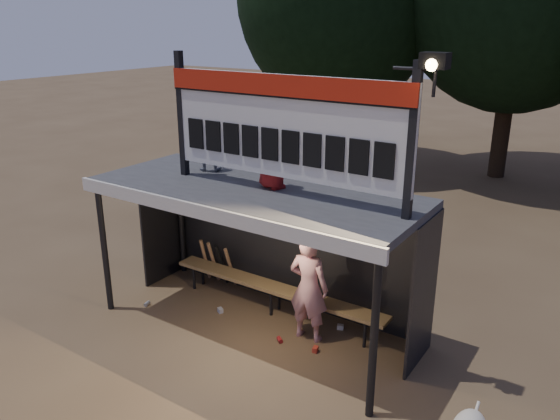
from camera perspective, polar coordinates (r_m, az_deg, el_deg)
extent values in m
plane|color=brown|center=(8.95, -2.54, -12.04)|extent=(80.00, 80.00, 0.00)
imported|color=white|center=(8.26, 3.02, -8.11)|extent=(0.66, 0.46, 1.71)
imported|color=gray|center=(8.94, -7.68, 7.10)|extent=(0.58, 0.54, 0.95)
imported|color=maroon|center=(7.86, -0.80, 6.22)|extent=(0.63, 0.52, 1.11)
cube|color=#3C3C3F|center=(8.02, -2.78, 1.91)|extent=(5.00, 2.00, 0.12)
cube|color=silver|center=(7.28, -7.53, -0.38)|extent=(5.10, 0.06, 0.20)
cylinder|color=black|center=(9.41, -17.88, -3.88)|extent=(0.10, 0.10, 2.20)
cylinder|color=black|center=(6.69, 9.79, -13.05)|extent=(0.10, 0.10, 2.20)
cylinder|color=black|center=(10.52, -10.32, -0.80)|extent=(0.10, 0.10, 2.20)
cylinder|color=black|center=(8.18, 15.06, -7.16)|extent=(0.10, 0.10, 2.20)
cube|color=black|center=(9.19, 1.04, -3.47)|extent=(5.00, 0.04, 2.20)
cube|color=black|center=(10.33, -12.25, -1.32)|extent=(0.04, 1.00, 2.20)
cube|color=black|center=(7.81, 14.77, -8.45)|extent=(0.04, 1.00, 2.20)
cylinder|color=black|center=(8.84, 1.08, 2.83)|extent=(5.00, 0.06, 0.06)
cube|color=black|center=(8.64, -10.22, 9.77)|extent=(0.10, 0.10, 1.90)
cube|color=black|center=(6.68, 13.66, 6.83)|extent=(0.10, 0.10, 1.90)
cube|color=silver|center=(7.50, 0.21, 8.67)|extent=(3.80, 0.08, 1.40)
cube|color=red|center=(7.38, 0.00, 12.90)|extent=(3.80, 0.04, 0.28)
cube|color=black|center=(7.39, -0.02, 11.74)|extent=(3.80, 0.02, 0.03)
cube|color=black|center=(8.44, -8.76, 7.90)|extent=(0.27, 0.03, 0.45)
cube|color=black|center=(8.21, -6.99, 7.68)|extent=(0.27, 0.03, 0.45)
cube|color=black|center=(8.00, -5.11, 7.44)|extent=(0.27, 0.03, 0.45)
cube|color=black|center=(7.80, -3.15, 7.18)|extent=(0.27, 0.03, 0.45)
cube|color=black|center=(7.60, -1.08, 6.89)|extent=(0.27, 0.03, 0.45)
cube|color=black|center=(7.42, 1.10, 6.58)|extent=(0.27, 0.03, 0.45)
cube|color=black|center=(7.24, 3.37, 6.25)|extent=(0.27, 0.03, 0.45)
cube|color=black|center=(7.08, 5.76, 5.89)|extent=(0.27, 0.03, 0.45)
cube|color=black|center=(6.94, 8.24, 5.50)|extent=(0.27, 0.03, 0.45)
cube|color=black|center=(6.80, 10.82, 5.09)|extent=(0.27, 0.03, 0.45)
cylinder|color=black|center=(6.58, 13.83, 14.15)|extent=(0.50, 0.04, 0.04)
cylinder|color=black|center=(6.51, 15.83, 12.60)|extent=(0.04, 0.04, 0.30)
cube|color=black|center=(6.44, 15.89, 14.78)|extent=(0.30, 0.22, 0.18)
sphere|color=#FFD88C|center=(6.36, 15.59, 14.39)|extent=(0.14, 0.14, 0.14)
cube|color=olive|center=(9.12, -0.53, -8.15)|extent=(4.00, 0.35, 0.06)
cylinder|color=black|center=(10.10, -8.97, -6.99)|extent=(0.05, 0.05, 0.45)
cylinder|color=black|center=(10.26, -8.07, -6.51)|extent=(0.05, 0.05, 0.45)
cylinder|color=black|center=(9.14, -0.95, -9.69)|extent=(0.05, 0.05, 0.45)
cylinder|color=black|center=(9.32, -0.10, -9.10)|extent=(0.05, 0.05, 0.45)
cylinder|color=black|center=(8.42, 8.85, -12.67)|extent=(0.05, 0.05, 0.45)
cylinder|color=black|center=(8.61, 9.55, -11.94)|extent=(0.05, 0.05, 0.45)
cylinder|color=black|center=(18.49, 5.80, 10.44)|extent=(0.50, 0.50, 3.74)
cylinder|color=black|center=(18.19, 22.39, 9.68)|extent=(0.50, 0.50, 4.18)
cylinder|color=silver|center=(7.17, 19.86, -18.95)|extent=(0.04, 0.16, 0.14)
cylinder|color=#A6754D|center=(10.31, -7.81, -5.11)|extent=(0.07, 0.27, 0.84)
cylinder|color=#A3734C|center=(10.19, -6.96, -5.38)|extent=(0.09, 0.30, 0.83)
cylinder|color=black|center=(10.07, -6.09, -5.65)|extent=(0.09, 0.33, 0.83)
cylinder|color=#916843|center=(9.95, -5.20, -5.93)|extent=(0.09, 0.35, 0.82)
cube|color=#B8301F|center=(8.34, 3.71, -14.33)|extent=(0.09, 0.11, 0.08)
cylinder|color=#B5B5BA|center=(9.78, -13.73, -9.50)|extent=(0.10, 0.13, 0.07)
cube|color=beige|center=(8.90, 6.32, -12.05)|extent=(0.12, 0.10, 0.08)
cylinder|color=#A31C1B|center=(8.55, -0.02, -13.40)|extent=(0.14, 0.13, 0.07)
cube|color=#A5A5AA|center=(9.36, -6.26, -10.38)|extent=(0.12, 0.11, 0.08)
cylinder|color=beige|center=(9.21, 3.13, -10.84)|extent=(0.14, 0.12, 0.07)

